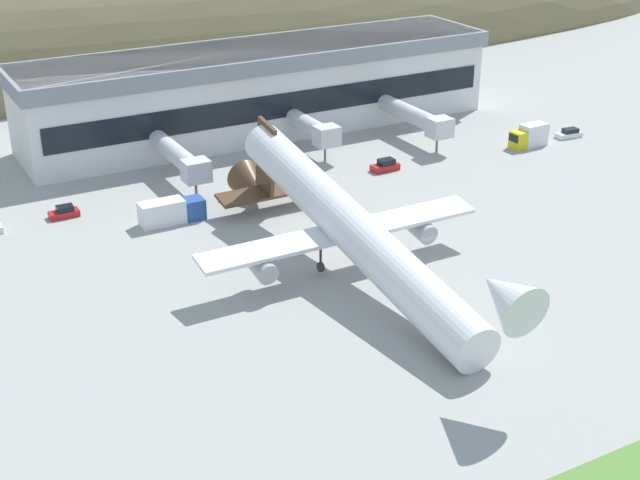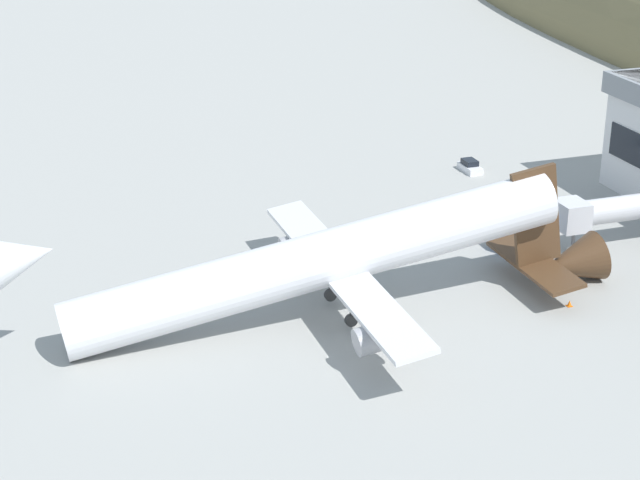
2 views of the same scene
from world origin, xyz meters
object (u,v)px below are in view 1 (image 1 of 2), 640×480
(fuel_truck, at_px, (529,136))
(jetway_2, at_px, (417,117))
(terminal_building, at_px, (261,84))
(service_car_0, at_px, (385,166))
(traffic_cone_0, at_px, (295,198))
(cargo_airplane, at_px, (348,228))
(jetway_1, at_px, (314,129))
(jetway_0, at_px, (180,158))
(service_car_2, at_px, (569,134))
(service_car_3, at_px, (64,212))
(box_truck, at_px, (171,211))

(fuel_truck, bearing_deg, jetway_2, 144.46)
(terminal_building, bearing_deg, service_car_0, -73.79)
(jetway_2, bearing_deg, traffic_cone_0, -156.34)
(terminal_building, xyz_separation_m, cargo_airplane, (-13.69, -50.05, -2.16))
(service_car_0, relative_size, fuel_truck, 0.66)
(jetway_1, xyz_separation_m, fuel_truck, (30.44, -12.39, -2.40))
(cargo_airplane, bearing_deg, jetway_1, 66.66)
(jetway_0, xyz_separation_m, fuel_truck, (52.11, -10.14, -2.40))
(terminal_building, relative_size, jetway_1, 6.36)
(service_car_2, relative_size, fuel_truck, 0.71)
(jetway_0, height_order, jetway_2, same)
(terminal_building, distance_m, service_car_3, 42.22)
(fuel_truck, height_order, traffic_cone_0, fuel_truck)
(service_car_2, height_order, service_car_3, service_car_3)
(service_car_3, bearing_deg, terminal_building, 28.26)
(jetway_0, xyz_separation_m, service_car_2, (60.55, -9.89, -3.41))
(jetway_1, bearing_deg, box_truck, -153.93)
(jetway_2, height_order, cargo_airplane, cargo_airplane)
(jetway_1, height_order, fuel_truck, jetway_1)
(cargo_airplane, height_order, service_car_2, cargo_airplane)
(cargo_airplane, xyz_separation_m, service_car_3, (-22.99, 30.34, -4.83))
(jetway_1, relative_size, traffic_cone_0, 20.63)
(traffic_cone_0, bearing_deg, service_car_0, 12.62)
(terminal_building, distance_m, jetway_0, 26.25)
(service_car_3, xyz_separation_m, box_truck, (11.16, -8.00, 0.81))
(jetway_2, distance_m, traffic_cone_0, 30.03)
(jetway_1, distance_m, service_car_0, 12.55)
(service_car_2, height_order, fuel_truck, fuel_truck)
(terminal_building, distance_m, fuel_truck, 42.26)
(box_truck, distance_m, traffic_cone_0, 16.51)
(jetway_2, xyz_separation_m, cargo_airplane, (-31.90, -33.21, 1.45))
(terminal_building, xyz_separation_m, fuel_truck, (32.14, -26.78, -6.01))
(jetway_0, distance_m, service_car_2, 61.44)
(jetway_1, bearing_deg, cargo_airplane, -113.34)
(jetway_0, relative_size, jetway_1, 1.35)
(service_car_0, bearing_deg, service_car_3, 172.98)
(service_car_3, bearing_deg, jetway_2, 3.00)
(terminal_building, xyz_separation_m, service_car_3, (-36.67, -19.71, -6.99))
(fuel_truck, bearing_deg, jetway_1, 157.86)
(terminal_building, height_order, jetway_0, terminal_building)
(jetway_1, bearing_deg, service_car_0, -62.41)
(jetway_0, height_order, fuel_truck, jetway_0)
(jetway_1, height_order, jetway_2, same)
(fuel_truck, relative_size, box_truck, 0.76)
(jetway_0, relative_size, box_truck, 1.99)
(jetway_0, height_order, traffic_cone_0, jetway_0)
(jetway_0, relative_size, cargo_airplane, 0.29)
(service_car_0, relative_size, service_car_2, 0.93)
(jetway_0, distance_m, service_car_3, 17.32)
(cargo_airplane, distance_m, service_car_3, 38.37)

